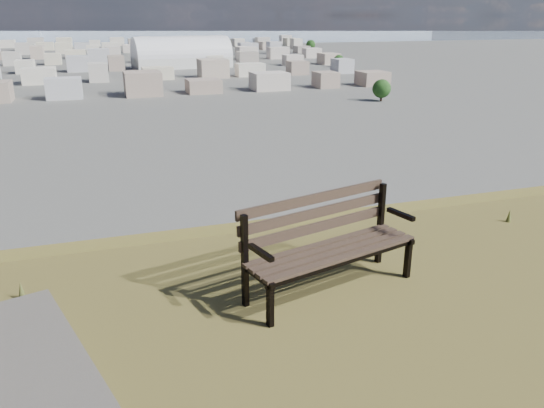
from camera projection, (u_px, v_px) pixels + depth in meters
name	position (u px, v px, depth m)	size (l,w,h in m)	color
park_bench	(326.00, 239.00, 5.52)	(1.99, 1.08, 0.99)	#463128
arena	(182.00, 58.00, 297.31)	(54.99, 27.86, 22.34)	silver
city_blocks	(95.00, 53.00, 363.99)	(395.00, 361.00, 7.00)	beige
city_trees	(47.00, 60.00, 288.27)	(406.52, 387.20, 9.98)	black
bay_water	(91.00, 35.00, 817.40)	(2400.00, 700.00, 0.12)	#8CA0B3
far_hills	(61.00, 16.00, 1240.76)	(2050.00, 340.00, 60.00)	#9EAEC5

